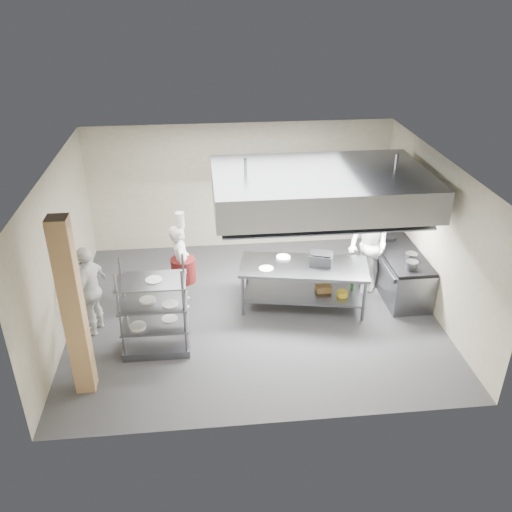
{
  "coord_description": "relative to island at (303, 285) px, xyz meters",
  "views": [
    {
      "loc": [
        -0.9,
        -8.92,
        5.98
      ],
      "look_at": [
        0.07,
        0.2,
        1.13
      ],
      "focal_mm": 38.0,
      "sensor_mm": 36.0,
      "label": 1
    }
  ],
  "objects": [
    {
      "name": "island_undershelf",
      "position": [
        0.0,
        -0.0,
        -0.16
      ],
      "size": [
        2.41,
        1.34,
        0.04
      ],
      "primitive_type": "cube",
      "rotation": [
        0.0,
        0.0,
        -0.19
      ],
      "color": "slate",
      "rests_on": "island"
    },
    {
      "name": "island",
      "position": [
        0.0,
        0.0,
        0.0
      ],
      "size": [
        2.62,
        1.48,
        0.91
      ],
      "primitive_type": null,
      "rotation": [
        0.0,
        0.0,
        -0.19
      ],
      "color": "gray",
      "rests_on": "floor"
    },
    {
      "name": "wicker_basket",
      "position": [
        0.41,
        -0.04,
        -0.07
      ],
      "size": [
        0.31,
        0.22,
        0.13
      ],
      "primitive_type": "cube",
      "rotation": [
        0.0,
        0.0,
        0.04
      ],
      "color": "brown",
      "rests_on": "island_undershelf"
    },
    {
      "name": "exhaust_hood",
      "position": [
        0.3,
        0.27,
        1.94
      ],
      "size": [
        4.0,
        2.5,
        0.6
      ],
      "primitive_type": "cube",
      "color": "gray",
      "rests_on": "ceiling"
    },
    {
      "name": "chef_plating",
      "position": [
        -4.0,
        -0.42,
        0.41
      ],
      "size": [
        0.74,
        1.1,
        1.73
      ],
      "primitive_type": "imported",
      "rotation": [
        0.0,
        0.0,
        -1.91
      ],
      "color": "white",
      "rests_on": "floor"
    },
    {
      "name": "column",
      "position": [
        -3.9,
        -2.03,
        1.04
      ],
      "size": [
        0.3,
        0.3,
        3.0
      ],
      "primitive_type": "cube",
      "color": "tan",
      "rests_on": "floor"
    },
    {
      "name": "hood_strip_b",
      "position": [
        1.2,
        0.27,
        1.62
      ],
      "size": [
        1.6,
        0.12,
        0.04
      ],
      "primitive_type": "cube",
      "color": "white",
      "rests_on": "exhaust_hood"
    },
    {
      "name": "hood_strip_a",
      "position": [
        -0.6,
        0.27,
        1.62
      ],
      "size": [
        1.6,
        0.12,
        0.04
      ],
      "primitive_type": "cube",
      "color": "white",
      "rests_on": "exhaust_hood"
    },
    {
      "name": "wall_right",
      "position": [
        2.5,
        -0.13,
        1.04
      ],
      "size": [
        0.0,
        6.0,
        6.0
      ],
      "primitive_type": "plane",
      "rotation": [
        1.57,
        0.0,
        -1.57
      ],
      "color": "tan",
      "rests_on": "ground"
    },
    {
      "name": "wall_back",
      "position": [
        -1.0,
        2.87,
        1.04
      ],
      "size": [
        7.0,
        0.0,
        7.0
      ],
      "primitive_type": "plane",
      "rotation": [
        1.57,
        0.0,
        0.0
      ],
      "color": "tan",
      "rests_on": "ground"
    },
    {
      "name": "floor",
      "position": [
        -1.0,
        -0.13,
        -0.46
      ],
      "size": [
        7.0,
        7.0,
        0.0
      ],
      "primitive_type": "plane",
      "color": "#2B2B2D",
      "rests_on": "ground"
    },
    {
      "name": "pass_rack",
      "position": [
        -2.82,
        -1.14,
        0.41
      ],
      "size": [
        1.16,
        0.69,
        1.74
      ],
      "primitive_type": null,
      "rotation": [
        0.0,
        0.0,
        -0.01
      ],
      "color": "gray",
      "rests_on": "floor"
    },
    {
      "name": "wall_shelf",
      "position": [
        0.8,
        2.71,
        1.04
      ],
      "size": [
        1.5,
        0.28,
        0.04
      ],
      "primitive_type": "cube",
      "color": "gray",
      "rests_on": "wall_back"
    },
    {
      "name": "range_top",
      "position": [
        2.08,
        0.37,
        0.41
      ],
      "size": [
        0.78,
        1.96,
        0.06
      ],
      "primitive_type": "cube",
      "color": "black",
      "rests_on": "cooking_range"
    },
    {
      "name": "plate_stack",
      "position": [
        -2.82,
        -1.14,
        0.1
      ],
      "size": [
        0.28,
        0.28,
        0.05
      ],
      "primitive_type": "cylinder",
      "color": "silver",
      "rests_on": "pass_rack"
    },
    {
      "name": "griddle",
      "position": [
        0.34,
        0.04,
        0.56
      ],
      "size": [
        0.52,
        0.46,
        0.21
      ],
      "primitive_type": "cube",
      "rotation": [
        0.0,
        0.0,
        -0.33
      ],
      "color": "slate",
      "rests_on": "island_worktop"
    },
    {
      "name": "stockpot",
      "position": [
        2.13,
        -0.01,
        0.53
      ],
      "size": [
        0.23,
        0.23,
        0.16
      ],
      "primitive_type": "cylinder",
      "color": "gray",
      "rests_on": "range_top"
    },
    {
      "name": "chef_head",
      "position": [
        -2.37,
        0.33,
        0.41
      ],
      "size": [
        0.44,
        0.65,
        1.72
      ],
      "primitive_type": "imported",
      "rotation": [
        0.0,
        0.0,
        1.61
      ],
      "color": "silver",
      "rests_on": "floor"
    },
    {
      "name": "ceiling",
      "position": [
        -1.0,
        -0.13,
        2.54
      ],
      "size": [
        7.0,
        7.0,
        0.0
      ],
      "primitive_type": "plane",
      "rotation": [
        3.14,
        0.0,
        0.0
      ],
      "color": "silver",
      "rests_on": "wall_back"
    },
    {
      "name": "wall_left",
      "position": [
        -4.5,
        -0.13,
        1.04
      ],
      "size": [
        0.0,
        6.0,
        6.0
      ],
      "primitive_type": "plane",
      "rotation": [
        1.57,
        0.0,
        1.57
      ],
      "color": "tan",
      "rests_on": "ground"
    },
    {
      "name": "island_worktop",
      "position": [
        0.0,
        0.0,
        0.42
      ],
      "size": [
        2.62,
        1.48,
        0.06
      ],
      "primitive_type": "cube",
      "rotation": [
        0.0,
        0.0,
        -0.19
      ],
      "color": "gray",
      "rests_on": "island"
    },
    {
      "name": "cooking_range",
      "position": [
        2.08,
        0.37,
        -0.04
      ],
      "size": [
        0.8,
        2.0,
        0.84
      ],
      "primitive_type": "cube",
      "color": "slate",
      "rests_on": "floor"
    },
    {
      "name": "chef_line",
      "position": [
        1.43,
        0.54,
        0.51
      ],
      "size": [
        1.03,
        1.14,
        1.93
      ],
      "primitive_type": "imported",
      "rotation": [
        0.0,
        0.0,
        -1.18
      ],
      "color": "silver",
      "rests_on": "floor"
    }
  ]
}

